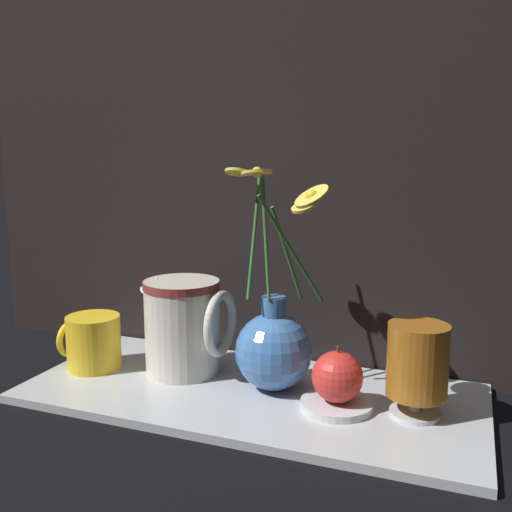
% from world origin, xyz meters
% --- Properties ---
extents(ground_plane, '(6.00, 6.00, 0.00)m').
position_xyz_m(ground_plane, '(0.00, 0.00, 0.00)').
color(ground_plane, black).
extents(shelf, '(0.65, 0.29, 0.01)m').
position_xyz_m(shelf, '(0.00, 0.00, 0.01)').
color(shelf, '#B2B7BC').
rests_on(shelf, ground_plane).
extents(backdrop_wall, '(1.15, 0.02, 1.10)m').
position_xyz_m(backdrop_wall, '(0.00, 0.16, 0.55)').
color(backdrop_wall, black).
rests_on(backdrop_wall, ground_plane).
extents(vase_with_flowers, '(0.17, 0.15, 0.32)m').
position_xyz_m(vase_with_flowers, '(0.03, 0.02, 0.08)').
color(vase_with_flowers, '#3F72B7').
rests_on(vase_with_flowers, shelf).
extents(yellow_mug, '(0.09, 0.08, 0.08)m').
position_xyz_m(yellow_mug, '(-0.27, -0.01, 0.05)').
color(yellow_mug, yellow).
rests_on(yellow_mug, shelf).
extents(ceramic_pitcher, '(0.14, 0.12, 0.16)m').
position_xyz_m(ceramic_pitcher, '(-0.12, 0.03, 0.09)').
color(ceramic_pitcher, beige).
rests_on(ceramic_pitcher, shelf).
extents(tea_glass, '(0.08, 0.08, 0.12)m').
position_xyz_m(tea_glass, '(0.23, -0.00, 0.08)').
color(tea_glass, silver).
rests_on(tea_glass, shelf).
extents(saucer_plate, '(0.10, 0.10, 0.01)m').
position_xyz_m(saucer_plate, '(0.13, -0.02, 0.02)').
color(saucer_plate, silver).
rests_on(saucer_plate, shelf).
extents(orange_fruit, '(0.07, 0.07, 0.08)m').
position_xyz_m(orange_fruit, '(0.13, -0.02, 0.06)').
color(orange_fruit, red).
rests_on(orange_fruit, saucer_plate).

